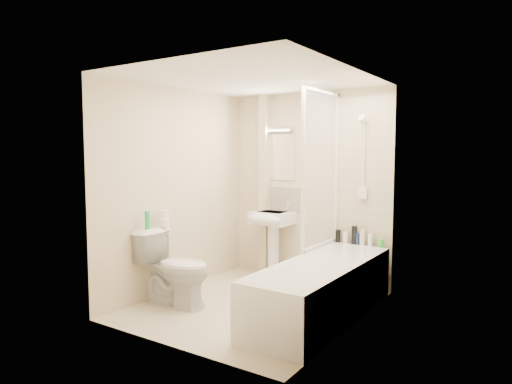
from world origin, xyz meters
The scene contains 26 objects.
floor centered at (0.00, 0.00, 0.00)m, with size 2.50×2.50×0.00m, color beige.
wall_back centered at (0.00, 1.25, 1.20)m, with size 2.20×0.02×2.40m, color beige.
wall_left centered at (-1.10, 0.00, 1.20)m, with size 0.02×2.50×2.40m, color beige.
wall_right centered at (1.10, 0.00, 1.20)m, with size 0.02×2.50×2.40m, color beige.
ceiling centered at (0.00, 0.00, 2.40)m, with size 2.20×2.50×0.02m, color white.
tile_back centered at (0.75, 1.24, 1.42)m, with size 0.70×0.01×1.75m, color beige.
tile_right centered at (1.09, 0.10, 1.42)m, with size 0.01×2.10×1.75m, color beige.
pipe_boxing centered at (-0.62, 1.19, 1.20)m, with size 0.12×0.12×2.40m, color beige.
splashback centered at (-0.41, 1.24, 1.03)m, with size 0.60×0.01×0.30m, color beige.
mirror centered at (-0.41, 1.24, 1.58)m, with size 0.46×0.01×0.60m, color white.
strip_light centered at (-0.41, 1.22, 1.95)m, with size 0.42×0.07×0.07m, color silver.
bathtub centered at (0.75, 0.10, 0.29)m, with size 0.70×2.10×0.55m.
shower_screen centered at (0.40, 0.80, 1.45)m, with size 0.04×0.92×1.80m.
shower_fixture centered at (0.75, 1.19, 1.55)m, with size 0.10×0.16×0.99m.
pedestal_sink centered at (-0.41, 1.01, 0.70)m, with size 0.52×0.48×1.00m.
bottle_black_a centered at (0.46, 1.16, 0.63)m, with size 0.06×0.06×0.15m, color black.
bottle_white_a centered at (0.56, 1.16, 0.62)m, with size 0.06×0.06×0.14m, color white.
bottle_black_b centered at (0.67, 1.16, 0.66)m, with size 0.07×0.07×0.22m, color black.
bottle_blue centered at (0.71, 1.16, 0.62)m, with size 0.04×0.04×0.13m, color navy.
bottle_cream centered at (0.77, 1.16, 0.64)m, with size 0.06×0.06×0.18m, color beige.
bottle_white_b centered at (0.87, 1.16, 0.62)m, with size 0.05×0.05×0.14m, color white.
bottle_green centered at (0.99, 1.16, 0.60)m, with size 0.06×0.06×0.09m, color green.
toilet centered at (-0.72, -0.45, 0.41)m, with size 0.85×0.56×0.82m, color white.
toilet_roll_lower centered at (-0.97, -0.35, 0.86)m, with size 0.12×0.12×0.09m, color white.
toilet_roll_upper centered at (-0.98, -0.34, 0.95)m, with size 0.11×0.11×0.09m, color white.
green_bottle centered at (-0.99, -0.57, 0.92)m, with size 0.06×0.06×0.20m, color green.
Camera 1 is at (2.66, -3.97, 1.65)m, focal length 32.00 mm.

